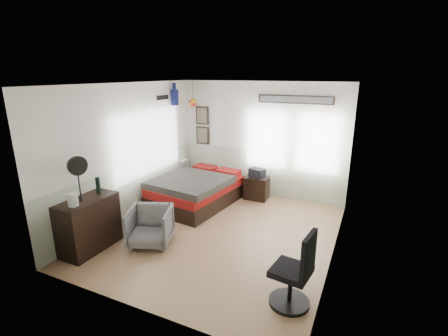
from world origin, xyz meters
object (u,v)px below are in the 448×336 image
(nightstand, at_px, (257,188))
(task_chair, at_px, (295,276))
(dresser, at_px, (89,224))
(bed, at_px, (196,191))
(armchair, at_px, (150,226))

(nightstand, distance_m, task_chair, 3.71)
(dresser, bearing_deg, bed, 75.45)
(bed, xyz_separation_m, task_chair, (2.81, -2.41, 0.11))
(bed, relative_size, dresser, 2.18)
(dresser, bearing_deg, nightstand, 62.21)
(armchair, xyz_separation_m, nightstand, (0.96, 2.80, -0.06))
(bed, xyz_separation_m, dresser, (-0.64, -2.47, 0.13))
(dresser, relative_size, nightstand, 1.88)
(nightstand, bearing_deg, bed, -144.38)
(nightstand, relative_size, task_chair, 0.51)
(bed, xyz_separation_m, armchair, (0.17, -1.91, 0.01))
(bed, relative_size, task_chair, 2.08)
(armchair, bearing_deg, nightstand, 49.17)
(task_chair, bearing_deg, dresser, -171.59)
(dresser, relative_size, armchair, 1.38)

